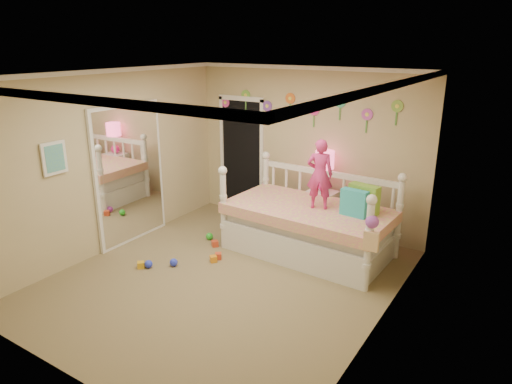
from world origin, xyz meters
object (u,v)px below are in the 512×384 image
Objects in this scene: nightstand at (322,213)px; table_lamp at (324,165)px; child at (320,174)px; daybed at (309,211)px.

table_lamp reaches higher than nightstand.
nightstand is 0.79m from table_lamp.
table_lamp is at bearing -90.83° from child.
child reaches higher than table_lamp.
table_lamp is (-0.25, 0.71, -0.06)m from child.
daybed is 3.69× the size of table_lamp.
daybed is at bearing -14.98° from child.
daybed is 3.26× the size of nightstand.
child is at bearing -65.01° from nightstand.
nightstand is at bearing -90.83° from child.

